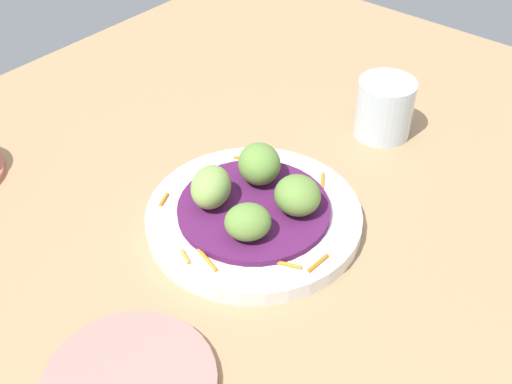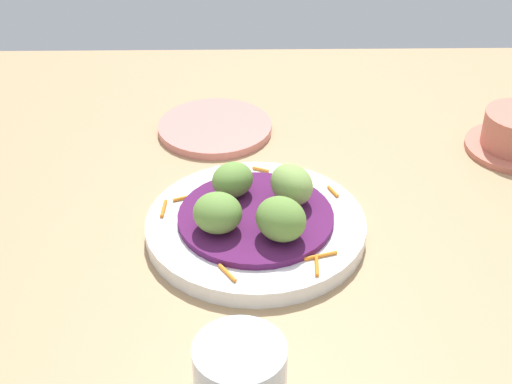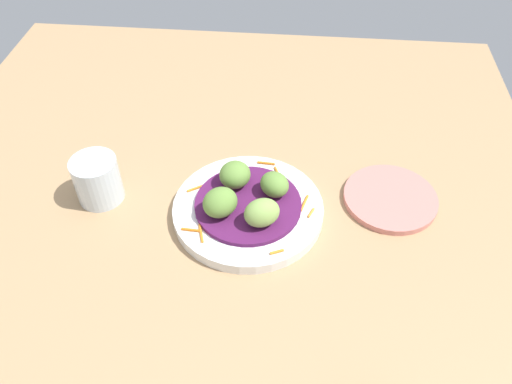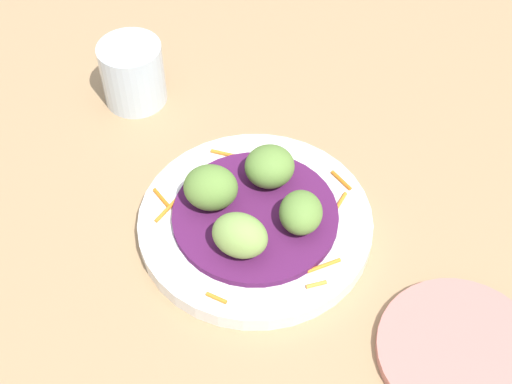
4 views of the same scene
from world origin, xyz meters
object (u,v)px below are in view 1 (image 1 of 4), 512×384
(main_plate, at_px, (254,217))
(side_plate_small, at_px, (129,384))
(guac_scoop_right, at_px, (297,195))
(water_glass, at_px, (384,108))
(guac_scoop_left, at_px, (211,187))
(guac_scoop_back, at_px, (259,164))
(guac_scoop_center, at_px, (248,222))

(main_plate, bearing_deg, side_plate_small, 12.64)
(main_plate, relative_size, guac_scoop_right, 4.64)
(main_plate, height_order, water_glass, water_glass)
(main_plate, relative_size, guac_scoop_left, 4.36)
(main_plate, distance_m, guac_scoop_back, 0.06)
(guac_scoop_left, distance_m, guac_scoop_center, 0.07)
(side_plate_small, height_order, water_glass, water_glass)
(main_plate, relative_size, water_glass, 3.09)
(main_plate, height_order, guac_scoop_center, guac_scoop_center)
(guac_scoop_left, bearing_deg, guac_scoop_right, 122.37)
(guac_scoop_center, xyz_separation_m, guac_scoop_right, (-0.06, 0.01, 0.00))
(guac_scoop_right, bearing_deg, guac_scoop_back, -102.63)
(main_plate, xyz_separation_m, guac_scoop_center, (0.04, 0.03, 0.04))
(main_plate, distance_m, guac_scoop_center, 0.06)
(main_plate, bearing_deg, guac_scoop_back, -147.63)
(guac_scoop_center, distance_m, side_plate_small, 0.20)
(water_glass, bearing_deg, guac_scoop_left, -11.61)
(guac_scoop_back, bearing_deg, main_plate, 32.37)
(guac_scoop_center, xyz_separation_m, guac_scoop_back, (-0.08, -0.05, 0.00))
(side_plate_small, xyz_separation_m, water_glass, (-0.48, -0.04, 0.03))
(side_plate_small, bearing_deg, guac_scoop_back, -164.12)
(guac_scoop_center, height_order, water_glass, water_glass)
(guac_scoop_left, xyz_separation_m, guac_scoop_back, (-0.06, 0.01, 0.00))
(side_plate_small, relative_size, water_glass, 1.98)
(guac_scoop_right, bearing_deg, guac_scoop_center, -12.63)
(guac_scoop_left, distance_m, water_glass, 0.28)
(guac_scoop_back, xyz_separation_m, water_glass, (-0.21, 0.04, -0.01))
(guac_scoop_center, height_order, guac_scoop_right, guac_scoop_right)
(guac_scoop_center, xyz_separation_m, water_glass, (-0.29, -0.01, -0.01))
(side_plate_small, bearing_deg, guac_scoop_left, -156.00)
(guac_scoop_center, relative_size, side_plate_small, 0.32)
(guac_scoop_right, relative_size, water_glass, 0.67)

